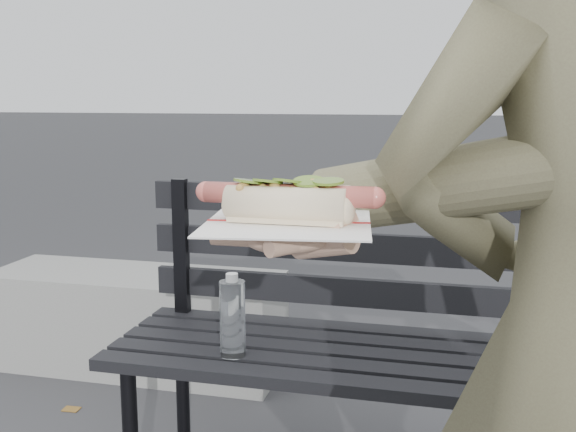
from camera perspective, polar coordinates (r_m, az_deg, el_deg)
name	(u,v)px	position (r m, az deg, el deg)	size (l,w,h in m)	color
park_bench	(402,329)	(1.79, 9.64, -9.40)	(1.50, 0.44, 0.88)	black
concrete_block	(137,320)	(2.89, -12.67, -8.59)	(1.20, 0.40, 0.40)	slate
held_hotdog	(453,185)	(0.82, 13.81, 2.54)	(0.62, 0.32, 0.20)	brown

